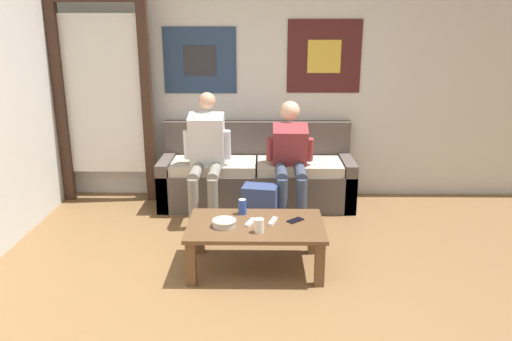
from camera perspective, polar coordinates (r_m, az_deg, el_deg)
name	(u,v)px	position (r m, az deg, el deg)	size (l,w,h in m)	color
ground_plane	(240,317)	(3.42, -1.87, -16.36)	(18.00, 18.00, 0.00)	brown
wall_back	(249,79)	(5.40, -0.81, 10.39)	(10.00, 0.07, 2.55)	silver
door_frame	(103,89)	(5.44, -17.08, 8.89)	(1.00, 0.10, 2.15)	#382319
couch	(257,177)	(5.27, 0.08, -0.77)	(2.00, 0.67, 0.84)	#564C47
coffee_table	(256,231)	(3.88, -0.04, -6.94)	(1.05, 0.65, 0.37)	brown
person_seated_adult	(206,153)	(4.86, -5.72, 2.03)	(0.47, 0.82, 1.21)	gray
person_seated_teen	(290,156)	(4.86, 3.95, 1.64)	(0.47, 0.87, 1.11)	#384256
backpack	(260,210)	(4.57, 0.44, -4.55)	(0.34, 0.28, 0.44)	navy
ceramic_bowl	(224,222)	(3.81, -3.66, -5.95)	(0.19, 0.19, 0.05)	#B7B2A8
pillar_candle	(259,226)	(3.69, 0.37, -6.32)	(0.07, 0.07, 0.12)	silver
drink_can_blue	(242,207)	(4.03, -1.57, -4.15)	(0.07, 0.07, 0.12)	#28479E
game_controller_near_left	(273,221)	(3.88, 1.93, -5.84)	(0.08, 0.15, 0.03)	white
game_controller_near_right	(250,223)	(3.85, -0.66, -5.96)	(0.08, 0.15, 0.03)	white
cell_phone	(295,220)	(3.92, 4.53, -5.69)	(0.15, 0.14, 0.01)	black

